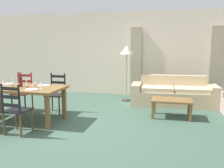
% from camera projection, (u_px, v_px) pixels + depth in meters
% --- Properties ---
extents(ground_plane, '(9.60, 9.60, 0.02)m').
position_uv_depth(ground_plane, '(74.00, 124.00, 5.12)').
color(ground_plane, '#3A5546').
extents(wall_far, '(9.60, 0.16, 2.70)m').
position_uv_depth(wall_far, '(111.00, 54.00, 8.07)').
color(wall_far, beige).
rests_on(wall_far, ground_plane).
extents(curtain_panel_left, '(0.35, 0.08, 2.20)m').
position_uv_depth(curtain_panel_left, '(136.00, 62.00, 7.78)').
color(curtain_panel_left, tan).
rests_on(curtain_panel_left, ground_plane).
extents(curtain_panel_right, '(0.35, 0.08, 2.20)m').
position_uv_depth(curtain_panel_right, '(216.00, 63.00, 7.23)').
color(curtain_panel_right, tan).
rests_on(curtain_panel_right, ground_plane).
extents(dining_table, '(1.90, 0.96, 0.75)m').
position_uv_depth(dining_table, '(20.00, 91.00, 5.21)').
color(dining_table, brown).
rests_on(dining_table, ground_plane).
extents(dining_chair_near_right, '(0.44, 0.42, 0.96)m').
position_uv_depth(dining_chair_near_right, '(16.00, 109.00, 4.43)').
color(dining_chair_near_right, black).
rests_on(dining_chair_near_right, ground_plane).
extents(dining_chair_far_left, '(0.43, 0.41, 0.96)m').
position_uv_depth(dining_chair_far_left, '(23.00, 92.00, 6.07)').
color(dining_chair_far_left, maroon).
rests_on(dining_chair_far_left, ground_plane).
extents(dining_chair_far_right, '(0.43, 0.41, 0.96)m').
position_uv_depth(dining_chair_far_right, '(56.00, 93.00, 5.87)').
color(dining_chair_far_right, black).
rests_on(dining_chair_far_right, ground_plane).
extents(dinner_plate_near_right, '(0.24, 0.24, 0.02)m').
position_uv_depth(dinner_plate_near_right, '(32.00, 89.00, 4.85)').
color(dinner_plate_near_right, white).
rests_on(dinner_plate_near_right, dining_table).
extents(fork_near_right, '(0.03, 0.17, 0.01)m').
position_uv_depth(fork_near_right, '(25.00, 89.00, 4.88)').
color(fork_near_right, silver).
rests_on(fork_near_right, dining_table).
extents(dinner_plate_far_left, '(0.24, 0.24, 0.02)m').
position_uv_depth(dinner_plate_far_left, '(9.00, 84.00, 5.54)').
color(dinner_plate_far_left, white).
rests_on(dinner_plate_far_left, dining_table).
extents(fork_far_left, '(0.03, 0.17, 0.01)m').
position_uv_depth(fork_far_left, '(3.00, 84.00, 5.57)').
color(fork_far_left, silver).
rests_on(fork_far_left, dining_table).
extents(dinner_plate_far_right, '(0.24, 0.24, 0.02)m').
position_uv_depth(dinner_plate_far_right, '(44.00, 85.00, 5.33)').
color(dinner_plate_far_right, white).
rests_on(dinner_plate_far_right, dining_table).
extents(fork_far_right, '(0.02, 0.17, 0.01)m').
position_uv_depth(fork_far_right, '(38.00, 85.00, 5.36)').
color(fork_far_right, silver).
rests_on(fork_far_right, dining_table).
extents(wine_bottle, '(0.07, 0.07, 0.32)m').
position_uv_depth(wine_bottle, '(21.00, 81.00, 5.20)').
color(wine_bottle, '#471919').
rests_on(wine_bottle, dining_table).
extents(wine_glass_near_left, '(0.06, 0.06, 0.16)m').
position_uv_depth(wine_glass_near_left, '(3.00, 82.00, 5.13)').
color(wine_glass_near_left, white).
rests_on(wine_glass_near_left, dining_table).
extents(wine_glass_near_right, '(0.06, 0.06, 0.16)m').
position_uv_depth(wine_glass_near_right, '(41.00, 84.00, 4.89)').
color(wine_glass_near_right, white).
rests_on(wine_glass_near_right, dining_table).
extents(coffee_cup_primary, '(0.07, 0.07, 0.09)m').
position_uv_depth(coffee_cup_primary, '(35.00, 85.00, 5.14)').
color(coffee_cup_primary, beige).
rests_on(coffee_cup_primary, dining_table).
extents(candle_tall, '(0.05, 0.05, 0.24)m').
position_uv_depth(candle_tall, '(13.00, 83.00, 5.24)').
color(candle_tall, '#998C66').
rests_on(candle_tall, dining_table).
extents(candle_short, '(0.05, 0.05, 0.19)m').
position_uv_depth(candle_short, '(27.00, 85.00, 5.10)').
color(candle_short, '#998C66').
rests_on(candle_short, dining_table).
extents(couch, '(2.33, 0.94, 0.80)m').
position_uv_depth(couch, '(173.00, 94.00, 6.67)').
color(couch, '#CCB48A').
rests_on(couch, ground_plane).
extents(coffee_table, '(0.90, 0.56, 0.42)m').
position_uv_depth(coffee_table, '(172.00, 102.00, 5.50)').
color(coffee_table, brown).
rests_on(coffee_table, ground_plane).
extents(standing_lamp, '(0.40, 0.40, 1.64)m').
position_uv_depth(standing_lamp, '(127.00, 53.00, 6.97)').
color(standing_lamp, '#332D28').
rests_on(standing_lamp, ground_plane).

